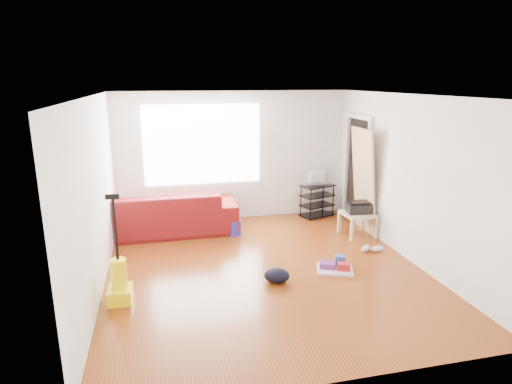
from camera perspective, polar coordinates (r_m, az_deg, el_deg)
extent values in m
cube|color=#61300A|center=(6.39, 1.19, -10.26)|extent=(4.50, 5.00, 0.01)
cube|color=silver|center=(5.79, 1.32, 12.75)|extent=(4.50, 5.00, 0.01)
cube|color=silver|center=(8.36, -2.98, 4.76)|extent=(4.50, 0.01, 2.50)
cube|color=silver|center=(3.72, 10.87, -8.55)|extent=(4.50, 0.01, 2.50)
cube|color=silver|center=(5.86, -20.62, -0.59)|extent=(0.01, 5.00, 2.50)
cube|color=silver|center=(6.87, 19.78, 1.67)|extent=(0.01, 5.00, 2.50)
cube|color=white|center=(8.22, -7.12, 6.25)|extent=(2.20, 0.01, 1.50)
cube|color=white|center=(7.95, 14.59, 1.93)|extent=(0.06, 0.08, 2.00)
cube|color=white|center=(8.74, 11.90, 3.23)|extent=(0.06, 0.08, 2.00)
cube|color=white|center=(8.20, 13.61, 9.73)|extent=(0.06, 0.98, 0.08)
cube|color=black|center=(8.36, 13.39, 2.62)|extent=(0.01, 0.86, 1.98)
imported|color=#580F12|center=(8.03, -12.17, -5.24)|extent=(2.63, 1.03, 0.77)
cube|color=black|center=(8.83, 8.07, -3.00)|extent=(0.73, 0.56, 0.02)
cube|color=black|center=(8.77, 8.12, -1.74)|extent=(0.73, 0.56, 0.02)
cube|color=black|center=(8.72, 8.16, -0.46)|extent=(0.73, 0.56, 0.02)
cube|color=black|center=(8.67, 8.21, 0.84)|extent=(0.73, 0.56, 0.02)
cylinder|color=black|center=(8.45, 7.29, -1.69)|extent=(0.02, 0.02, 0.65)
cylinder|color=black|center=(8.68, 6.00, -1.20)|extent=(0.02, 0.02, 0.65)
cylinder|color=black|center=(8.82, 10.24, -1.10)|extent=(0.02, 0.02, 0.65)
cylinder|color=black|center=(9.05, 8.93, -0.65)|extent=(0.02, 0.02, 0.65)
imported|color=black|center=(8.63, 8.25, 1.88)|extent=(0.52, 0.07, 0.30)
cube|color=tan|center=(7.78, 13.44, -2.84)|extent=(0.55, 0.55, 0.05)
cube|color=tan|center=(7.54, 12.65, -5.08)|extent=(0.05, 0.05, 0.38)
cube|color=tan|center=(7.93, 11.01, -3.99)|extent=(0.05, 0.05, 0.38)
cube|color=tan|center=(7.77, 15.73, -4.68)|extent=(0.05, 0.05, 0.38)
cube|color=tan|center=(8.15, 13.99, -3.64)|extent=(0.05, 0.05, 0.38)
cube|color=black|center=(7.75, 13.48, -2.09)|extent=(0.42, 0.34, 0.17)
cube|color=black|center=(7.72, 13.53, -1.36)|extent=(0.38, 0.30, 0.04)
cylinder|color=#2626B0|center=(7.76, -2.99, -5.62)|extent=(0.29, 0.29, 0.27)
cylinder|color=white|center=(7.71, -2.98, -4.30)|extent=(0.12, 0.12, 0.11)
cube|color=silver|center=(6.44, 10.46, -10.11)|extent=(0.62, 0.56, 0.04)
cube|color=#A71A19|center=(6.39, 11.63, -9.71)|extent=(0.21, 0.18, 0.10)
cube|color=#692679|center=(6.42, 9.46, -9.55)|extent=(0.27, 0.23, 0.08)
cube|color=#2751AC|center=(6.54, 11.13, -8.89)|extent=(0.18, 0.16, 0.14)
ellipsoid|color=black|center=(6.03, 2.79, -11.89)|extent=(0.42, 0.38, 0.19)
ellipsoid|color=silver|center=(7.22, 14.40, -7.30)|extent=(0.25, 0.23, 0.10)
ellipsoid|color=silver|center=(7.26, 15.85, -7.28)|extent=(0.25, 0.12, 0.10)
cube|color=#FDE507|center=(5.77, -17.65, -12.92)|extent=(0.30, 0.34, 0.19)
cylinder|color=#FDE507|center=(5.70, -17.83, -10.24)|extent=(0.21, 0.21, 0.36)
cylinder|color=black|center=(5.52, -18.27, -4.76)|extent=(0.04, 0.04, 0.77)
cube|color=black|center=(5.40, -18.62, -0.59)|extent=(0.17, 0.05, 0.06)
cube|color=tan|center=(8.16, 13.74, -5.00)|extent=(0.24, 0.76, 1.89)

